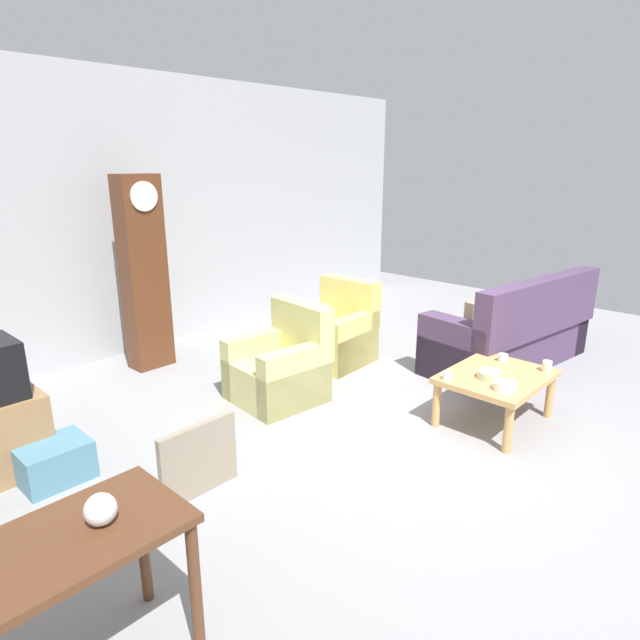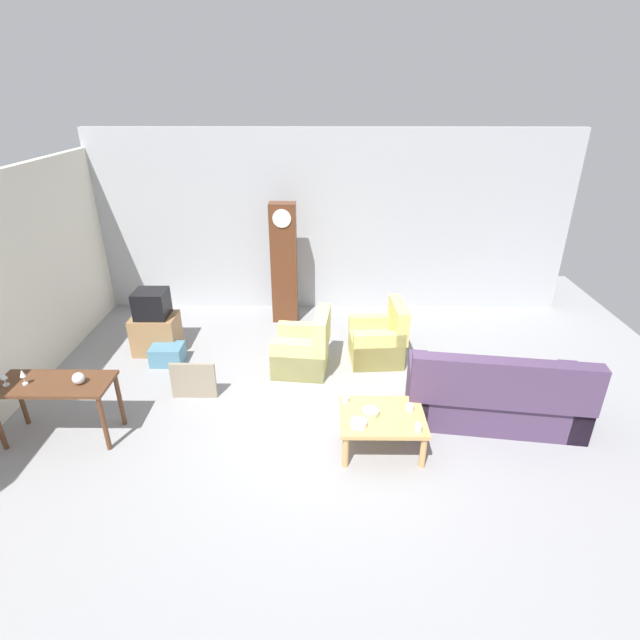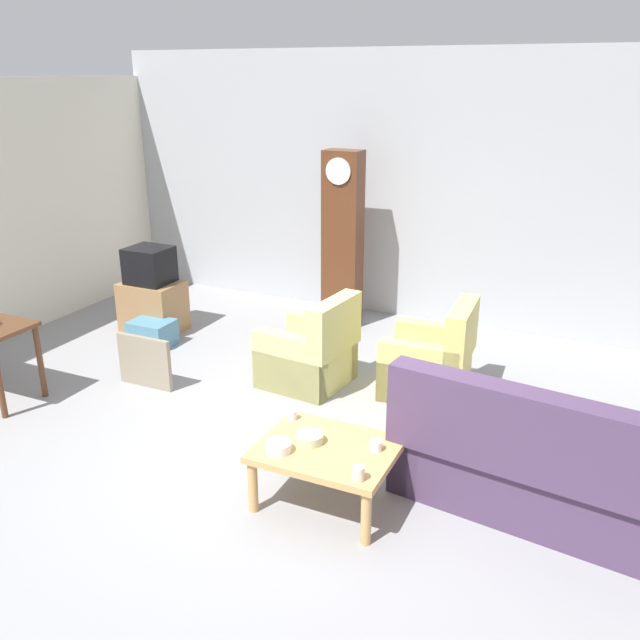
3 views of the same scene
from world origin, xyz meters
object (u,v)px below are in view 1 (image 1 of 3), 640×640
at_px(framed_picture_leaning, 199,460).
at_px(coffee_table_wood, 496,381).
at_px(console_table_dark, 25,583).
at_px(bowl_white_stacked, 505,386).
at_px(armchair_olive_far, 335,335).
at_px(cup_white_porcelain, 447,376).
at_px(bowl_shallow_green, 489,375).
at_px(couch_floral, 512,334).
at_px(armchair_olive_near, 280,369).
at_px(grandfather_clock, 144,274).
at_px(cup_cream_tall, 547,366).
at_px(storage_box_blue, 54,462).
at_px(cup_blue_rimmed, 503,358).
at_px(glass_dome_cloche, 101,509).

bearing_deg(framed_picture_leaning, coffee_table_wood, -22.33).
height_order(console_table_dark, bowl_white_stacked, console_table_dark).
bearing_deg(armchair_olive_far, console_table_dark, -154.60).
bearing_deg(cup_white_porcelain, bowl_shallow_green, -42.56).
bearing_deg(couch_floral, bowl_shallow_green, -162.42).
xyz_separation_m(armchair_olive_near, framed_picture_leaning, (-1.45, -0.74, -0.05)).
relative_size(armchair_olive_near, armchair_olive_far, 1.00).
xyz_separation_m(couch_floral, cup_white_porcelain, (-1.84, -0.25, 0.13)).
xyz_separation_m(couch_floral, framed_picture_leaning, (-3.84, 0.49, -0.10)).
distance_m(coffee_table_wood, grandfather_clock, 3.76).
xyz_separation_m(cup_cream_tall, bowl_white_stacked, (-0.63, 0.09, -0.01)).
bearing_deg(couch_floral, console_table_dark, -176.28).
height_order(storage_box_blue, bowl_shallow_green, bowl_shallow_green).
relative_size(console_table_dark, cup_blue_rimmed, 14.54).
distance_m(console_table_dark, grandfather_clock, 4.08).
height_order(armchair_olive_near, console_table_dark, armchair_olive_near).
xyz_separation_m(glass_dome_cloche, bowl_shallow_green, (3.30, -0.14, -0.34)).
relative_size(armchair_olive_far, bowl_shallow_green, 4.63).
relative_size(coffee_table_wood, bowl_white_stacked, 5.24).
bearing_deg(storage_box_blue, framed_picture_leaning, -55.28).
relative_size(storage_box_blue, cup_white_porcelain, 6.17).
height_order(storage_box_blue, cup_cream_tall, cup_cream_tall).
bearing_deg(storage_box_blue, armchair_olive_near, -4.50).
distance_m(armchair_olive_near, framed_picture_leaning, 1.62).
bearing_deg(cup_white_porcelain, coffee_table_wood, -31.60).
relative_size(couch_floral, bowl_white_stacked, 12.00).
bearing_deg(grandfather_clock, cup_white_porcelain, -73.46).
relative_size(framed_picture_leaning, glass_dome_cloche, 4.35).
distance_m(cup_cream_tall, bowl_shallow_green, 0.57).
xyz_separation_m(armchair_olive_far, cup_white_porcelain, (-0.58, -1.78, 0.18)).
bearing_deg(grandfather_clock, bowl_shallow_green, -70.51).
bearing_deg(framed_picture_leaning, bowl_shallow_green, -23.48).
xyz_separation_m(couch_floral, bowl_white_stacked, (-1.72, -0.70, 0.13)).
bearing_deg(armchair_olive_far, cup_white_porcelain, -108.11).
relative_size(cup_white_porcelain, cup_cream_tall, 0.77).
bearing_deg(bowl_white_stacked, framed_picture_leaning, 150.75).
bearing_deg(cup_blue_rimmed, armchair_olive_near, 128.34).
xyz_separation_m(grandfather_clock, cup_white_porcelain, (0.95, -3.19, -0.57)).
relative_size(armchair_olive_far, storage_box_blue, 1.96).
bearing_deg(bowl_white_stacked, armchair_olive_near, 109.40).
height_order(coffee_table_wood, bowl_shallow_green, bowl_shallow_green).
relative_size(console_table_dark, framed_picture_leaning, 2.17).
bearing_deg(armchair_olive_near, console_table_dark, -150.79).
bearing_deg(bowl_shallow_green, storage_box_blue, 146.89).
bearing_deg(storage_box_blue, grandfather_clock, 42.78).
height_order(couch_floral, framed_picture_leaning, couch_floral).
height_order(armchair_olive_far, cup_white_porcelain, armchair_olive_far).
distance_m(framed_picture_leaning, storage_box_blue, 1.10).
height_order(cup_blue_rimmed, bowl_shallow_green, cup_blue_rimmed).
height_order(couch_floral, armchair_olive_far, couch_floral).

